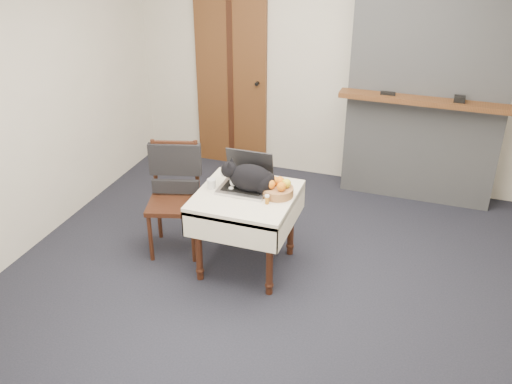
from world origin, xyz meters
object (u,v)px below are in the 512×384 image
side_table (246,206)px  chair (175,182)px  cream_jar (212,184)px  laptop (246,179)px  door (231,79)px  pill_bottle (267,199)px  cat (252,179)px  fruit_basket (278,189)px

side_table → chair: bearing=168.9°
cream_jar → laptop: bearing=22.4°
door → pill_bottle: door is taller
laptop → cat: 0.10m
cream_jar → chair: (-0.41, 0.14, -0.12)m
door → laptop: (0.84, -1.84, -0.23)m
laptop → fruit_basket: (0.29, -0.05, -0.02)m
pill_bottle → fruit_basket: size_ratio=0.30×
door → cat: (0.91, -1.89, -0.19)m
cream_jar → pill_bottle: size_ratio=1.09×
cream_jar → chair: bearing=161.2°
cream_jar → side_table: bearing=0.3°
door → cat: 2.11m
cat → pill_bottle: size_ratio=7.44×
door → fruit_basket: size_ratio=8.02×
cream_jar → fruit_basket: bearing=6.3°
cat → chair: bearing=168.9°
door → chair: (0.17, -1.81, -0.38)m
pill_bottle → chair: chair is taller
pill_bottle → chair: (-0.92, 0.24, -0.12)m
cat → side_table: bearing=-125.9°
side_table → pill_bottle: 0.28m
cat → cream_jar: size_ratio=6.84×
cat → pill_bottle: bearing=-45.7°
side_table → fruit_basket: size_ratio=3.13×
chair → cream_jar: bearing=-35.0°
door → fruit_basket: 2.21m
pill_bottle → fruit_basket: (0.04, 0.16, 0.02)m
pill_bottle → fruit_basket: bearing=76.1°
laptop → chair: (-0.67, 0.03, -0.15)m
side_table → laptop: 0.22m
chair → fruit_basket: bearing=-20.9°
laptop → cat: laptop is taller
door → cream_jar: (0.58, -1.95, -0.26)m
laptop → chair: size_ratio=0.41×
laptop → pill_bottle: 0.32m
door → cat: bearing=-64.3°
pill_bottle → chair: size_ratio=0.08×
side_table → laptop: laptop is taller
fruit_basket → side_table: bearing=-166.8°
laptop → chair: bearing=176.7°
side_table → laptop: bearing=109.5°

